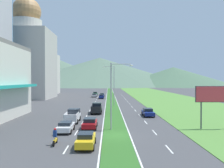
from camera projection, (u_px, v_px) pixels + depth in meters
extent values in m
plane|color=#424244|center=(116.00, 136.00, 28.34)|extent=(600.00, 600.00, 0.00)
cube|color=#2D6023|center=(111.00, 98.00, 88.32)|extent=(3.20, 240.00, 0.06)
cube|color=#518438|center=(164.00, 98.00, 88.63)|extent=(24.00, 240.00, 0.06)
cube|color=silver|center=(66.00, 149.00, 22.65)|extent=(0.16, 2.80, 0.01)
cube|color=silver|center=(76.00, 133.00, 29.84)|extent=(0.16, 2.80, 0.01)
cube|color=silver|center=(83.00, 123.00, 37.03)|extent=(0.16, 2.80, 0.01)
cube|color=silver|center=(87.00, 116.00, 44.23)|extent=(0.16, 2.80, 0.01)
cube|color=silver|center=(90.00, 111.00, 51.42)|extent=(0.16, 2.80, 0.01)
cube|color=silver|center=(92.00, 107.00, 58.61)|extent=(0.16, 2.80, 0.01)
cube|color=silver|center=(94.00, 104.00, 65.80)|extent=(0.16, 2.80, 0.01)
cube|color=silver|center=(95.00, 102.00, 72.99)|extent=(0.16, 2.80, 0.01)
cube|color=silver|center=(97.00, 100.00, 80.18)|extent=(0.16, 2.80, 0.01)
cube|color=silver|center=(98.00, 98.00, 87.37)|extent=(0.16, 2.80, 0.01)
cube|color=silver|center=(98.00, 97.00, 94.56)|extent=(0.16, 2.80, 0.01)
cube|color=silver|center=(99.00, 95.00, 101.75)|extent=(0.16, 2.80, 0.01)
cube|color=silver|center=(100.00, 94.00, 108.94)|extent=(0.16, 2.80, 0.01)
cube|color=silver|center=(169.00, 149.00, 22.80)|extent=(0.16, 2.80, 0.01)
cube|color=silver|center=(155.00, 132.00, 29.99)|extent=(0.16, 2.80, 0.01)
cube|color=silver|center=(146.00, 122.00, 37.18)|extent=(0.16, 2.80, 0.01)
cube|color=silver|center=(140.00, 115.00, 44.38)|extent=(0.16, 2.80, 0.01)
cube|color=silver|center=(135.00, 111.00, 51.57)|extent=(0.16, 2.80, 0.01)
cube|color=silver|center=(132.00, 107.00, 58.76)|extent=(0.16, 2.80, 0.01)
cube|color=silver|center=(130.00, 104.00, 65.95)|extent=(0.16, 2.80, 0.01)
cube|color=silver|center=(127.00, 102.00, 73.14)|extent=(0.16, 2.80, 0.01)
cube|color=silver|center=(126.00, 100.00, 80.33)|extent=(0.16, 2.80, 0.01)
cube|color=silver|center=(124.00, 98.00, 87.52)|extent=(0.16, 2.80, 0.01)
cube|color=silver|center=(123.00, 97.00, 94.71)|extent=(0.16, 2.80, 0.01)
cube|color=silver|center=(122.00, 95.00, 101.90)|extent=(0.16, 2.80, 0.01)
cube|color=silver|center=(121.00, 94.00, 109.09)|extent=(0.16, 2.80, 0.01)
cube|color=silver|center=(106.00, 98.00, 88.30)|extent=(0.16, 240.00, 0.01)
cube|color=silver|center=(116.00, 98.00, 88.35)|extent=(0.16, 240.00, 0.01)
cube|color=#B7B2A8|center=(27.00, 65.00, 85.91)|extent=(18.44, 18.44, 25.00)
cylinder|color=beige|center=(27.00, 26.00, 85.65)|extent=(10.95, 10.95, 4.17)
sphere|color=#B27F4C|center=(27.00, 12.00, 85.56)|extent=(10.42, 10.42, 10.42)
cube|color=beige|center=(40.00, 74.00, 112.18)|extent=(15.95, 15.95, 19.46)
cone|color=#516B56|center=(56.00, 72.00, 316.75)|extent=(175.30, 175.30, 36.73)
cone|color=#516B56|center=(100.00, 71.00, 305.14)|extent=(236.06, 236.06, 36.34)
cone|color=#47664C|center=(173.00, 77.00, 260.57)|extent=(134.05, 134.05, 21.45)
cylinder|color=#99999E|center=(111.00, 97.00, 31.47)|extent=(0.18, 0.18, 9.19)
cylinder|color=#99999E|center=(121.00, 64.00, 31.42)|extent=(2.74, 0.10, 0.10)
ellipsoid|color=silver|center=(131.00, 65.00, 31.44)|extent=(0.56, 0.28, 0.20)
cylinder|color=#99999E|center=(114.00, 86.00, 62.21)|extent=(0.18, 0.18, 10.65)
cylinder|color=#99999E|center=(109.00, 66.00, 62.08)|extent=(2.84, 0.12, 0.10)
ellipsoid|color=silver|center=(104.00, 67.00, 62.06)|extent=(0.56, 0.28, 0.20)
cylinder|color=#4C4C51|center=(201.00, 116.00, 31.88)|extent=(0.20, 0.20, 3.86)
cube|color=#D83847|center=(214.00, 94.00, 31.76)|extent=(4.90, 0.16, 2.06)
cube|color=#4C4C51|center=(213.00, 94.00, 31.88)|extent=(5.10, 0.08, 2.26)
cube|color=navy|center=(148.00, 113.00, 43.59)|extent=(1.86, 4.58, 0.61)
cube|color=black|center=(148.00, 110.00, 43.76)|extent=(1.60, 2.02, 0.55)
cylinder|color=black|center=(154.00, 116.00, 42.18)|extent=(0.22, 0.64, 0.64)
cylinder|color=black|center=(144.00, 116.00, 42.16)|extent=(0.22, 0.64, 0.64)
cylinder|color=black|center=(151.00, 113.00, 45.03)|extent=(0.22, 0.64, 0.64)
cylinder|color=black|center=(142.00, 113.00, 45.00)|extent=(0.22, 0.64, 0.64)
cube|color=maroon|center=(90.00, 124.00, 32.64)|extent=(1.89, 4.57, 0.63)
cube|color=black|center=(90.00, 120.00, 32.45)|extent=(1.62, 2.01, 0.53)
cylinder|color=black|center=(84.00, 124.00, 34.05)|extent=(0.22, 0.64, 0.64)
cylinder|color=black|center=(97.00, 124.00, 34.07)|extent=(0.22, 0.64, 0.64)
cylinder|color=black|center=(82.00, 128.00, 31.21)|extent=(0.22, 0.64, 0.64)
cylinder|color=black|center=(96.00, 128.00, 31.24)|extent=(0.22, 0.64, 0.64)
cube|color=yellow|center=(86.00, 140.00, 23.55)|extent=(1.73, 4.31, 0.71)
cube|color=black|center=(86.00, 135.00, 23.37)|extent=(1.49, 1.90, 0.47)
cylinder|color=black|center=(80.00, 140.00, 24.89)|extent=(0.22, 0.64, 0.64)
cylinder|color=black|center=(95.00, 140.00, 24.91)|extent=(0.22, 0.64, 0.64)
cylinder|color=black|center=(76.00, 148.00, 22.21)|extent=(0.22, 0.64, 0.64)
cylinder|color=black|center=(93.00, 148.00, 22.24)|extent=(0.22, 0.64, 0.64)
cube|color=#B2B2B7|center=(94.00, 96.00, 91.95)|extent=(1.86, 4.08, 0.62)
cube|color=black|center=(94.00, 94.00, 91.78)|extent=(1.60, 1.79, 0.49)
cylinder|color=black|center=(92.00, 96.00, 93.21)|extent=(0.22, 0.64, 0.64)
cylinder|color=black|center=(97.00, 96.00, 93.23)|extent=(0.22, 0.64, 0.64)
cylinder|color=black|center=(92.00, 97.00, 90.68)|extent=(0.22, 0.64, 0.64)
cylinder|color=black|center=(96.00, 97.00, 90.71)|extent=(0.22, 0.64, 0.64)
cube|color=navy|center=(102.00, 95.00, 96.02)|extent=(1.74, 4.36, 0.62)
cube|color=black|center=(102.00, 94.00, 95.84)|extent=(1.50, 1.92, 0.43)
cylinder|color=black|center=(100.00, 95.00, 97.37)|extent=(0.22, 0.64, 0.64)
cylinder|color=black|center=(104.00, 95.00, 97.39)|extent=(0.22, 0.64, 0.64)
cylinder|color=black|center=(100.00, 96.00, 94.67)|extent=(0.22, 0.64, 0.64)
cylinder|color=black|center=(104.00, 96.00, 94.69)|extent=(0.22, 0.64, 0.64)
cube|color=silver|center=(66.00, 127.00, 30.41)|extent=(1.80, 4.39, 0.61)
cube|color=black|center=(65.00, 123.00, 30.23)|extent=(1.55, 1.93, 0.43)
cylinder|color=black|center=(61.00, 127.00, 31.76)|extent=(0.22, 0.64, 0.64)
cylinder|color=black|center=(74.00, 127.00, 31.79)|extent=(0.22, 0.64, 0.64)
cylinder|color=black|center=(57.00, 132.00, 29.04)|extent=(0.22, 0.64, 0.64)
cylinder|color=black|center=(71.00, 132.00, 29.07)|extent=(0.22, 0.64, 0.64)
cube|color=#0C5128|center=(95.00, 94.00, 102.04)|extent=(1.78, 4.06, 0.75)
cube|color=black|center=(95.00, 92.00, 101.87)|extent=(1.53, 1.79, 0.53)
cylinder|color=black|center=(93.00, 95.00, 103.29)|extent=(0.22, 0.64, 0.64)
cylinder|color=black|center=(97.00, 95.00, 103.32)|extent=(0.22, 0.64, 0.64)
cylinder|color=black|center=(93.00, 95.00, 100.77)|extent=(0.22, 0.64, 0.64)
cylinder|color=black|center=(97.00, 95.00, 100.80)|extent=(0.22, 0.64, 0.64)
cube|color=navy|center=(101.00, 97.00, 84.76)|extent=(1.75, 4.25, 0.78)
cube|color=black|center=(101.00, 95.00, 84.58)|extent=(1.50, 1.87, 0.51)
cylinder|color=black|center=(99.00, 97.00, 86.07)|extent=(0.22, 0.64, 0.64)
cylinder|color=black|center=(104.00, 97.00, 86.10)|extent=(0.22, 0.64, 0.64)
cylinder|color=black|center=(99.00, 98.00, 83.44)|extent=(0.22, 0.64, 0.64)
cylinder|color=black|center=(104.00, 98.00, 83.46)|extent=(0.22, 0.64, 0.64)
cube|color=silver|center=(73.00, 117.00, 37.24)|extent=(2.00, 5.40, 0.80)
cube|color=black|center=(74.00, 111.00, 38.82)|extent=(1.84, 2.00, 0.80)
cube|color=silver|center=(65.00, 115.00, 36.11)|extent=(0.10, 3.20, 0.44)
cube|color=silver|center=(77.00, 115.00, 36.14)|extent=(0.10, 3.20, 0.44)
cube|color=silver|center=(70.00, 116.00, 34.58)|extent=(1.84, 0.10, 0.44)
cylinder|color=black|center=(68.00, 118.00, 38.85)|extent=(0.26, 0.80, 0.80)
cylinder|color=black|center=(80.00, 118.00, 38.88)|extent=(0.26, 0.80, 0.80)
cylinder|color=black|center=(65.00, 122.00, 35.61)|extent=(0.26, 0.80, 0.80)
cylinder|color=black|center=(77.00, 122.00, 35.64)|extent=(0.26, 0.80, 0.80)
cube|color=black|center=(97.00, 109.00, 47.28)|extent=(2.00, 5.40, 0.80)
cube|color=black|center=(97.00, 105.00, 48.87)|extent=(1.84, 2.00, 0.80)
cube|color=black|center=(92.00, 107.00, 46.15)|extent=(0.10, 3.20, 0.44)
cube|color=black|center=(101.00, 107.00, 46.18)|extent=(0.10, 3.20, 0.44)
cube|color=black|center=(96.00, 108.00, 44.62)|extent=(1.84, 0.10, 0.44)
cylinder|color=black|center=(92.00, 110.00, 48.89)|extent=(0.26, 0.80, 0.80)
cylinder|color=black|center=(101.00, 110.00, 48.92)|extent=(0.26, 0.80, 0.80)
cylinder|color=black|center=(91.00, 112.00, 45.65)|extent=(0.26, 0.80, 0.80)
cylinder|color=black|center=(101.00, 112.00, 45.68)|extent=(0.26, 0.80, 0.80)
cylinder|color=black|center=(57.00, 140.00, 25.02)|extent=(0.10, 0.60, 0.60)
cylinder|color=black|center=(54.00, 144.00, 23.62)|extent=(0.12, 0.60, 0.60)
cube|color=yellow|center=(55.00, 140.00, 24.32)|extent=(0.20, 1.12, 0.25)
ellipsoid|color=yellow|center=(56.00, 136.00, 24.51)|extent=(0.24, 0.44, 0.24)
cube|color=navy|center=(55.00, 134.00, 24.21)|extent=(0.36, 0.28, 0.70)
sphere|color=red|center=(55.00, 129.00, 24.25)|extent=(0.26, 0.26, 0.26)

